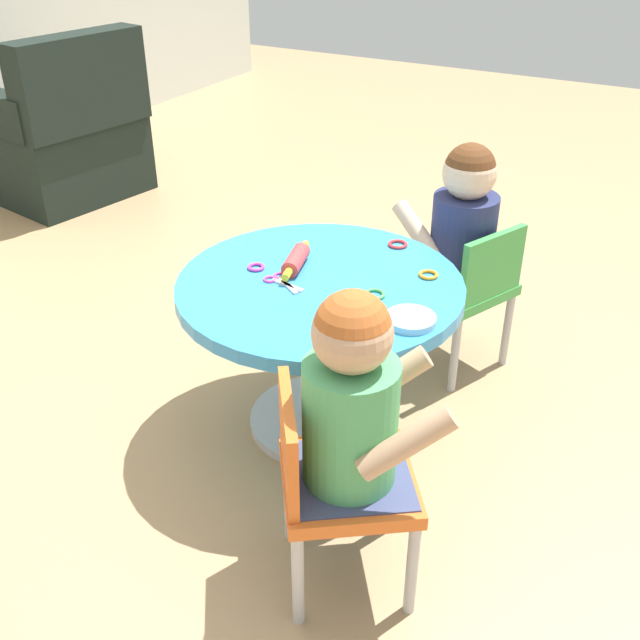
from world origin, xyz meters
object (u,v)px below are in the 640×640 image
object	(u,v)px
armchair_dark	(62,138)
rolling_pin	(296,260)
child_chair_right	(465,288)
seated_child_right	(463,221)
child_chair_left	(334,480)
craft_table	(320,322)
seated_child_left	(353,399)
craft_scissors	(281,281)

from	to	relation	value
armchair_dark	rolling_pin	xyz separation A→B (m)	(-1.03, -2.04, 0.22)
child_chair_right	seated_child_right	size ratio (longest dim) A/B	1.05
child_chair_left	armchair_dark	size ratio (longest dim) A/B	0.63
armchair_dark	craft_table	bearing A→B (deg)	-116.44
rolling_pin	child_chair_right	bearing A→B (deg)	-36.72
child_chair_left	seated_child_left	xyz separation A→B (m)	(0.02, -0.03, 0.23)
craft_table	rolling_pin	world-z (taller)	rolling_pin
craft_table	armchair_dark	world-z (taller)	armchair_dark
seated_child_left	rolling_pin	xyz separation A→B (m)	(0.52, 0.45, -0.00)
rolling_pin	child_chair_left	bearing A→B (deg)	-142.16
child_chair_right	craft_scissors	bearing A→B (deg)	148.61
child_chair_left	seated_child_right	xyz separation A→B (m)	(1.04, 0.09, 0.23)
seated_child_left	armchair_dark	bearing A→B (deg)	58.27
craft_table	rolling_pin	bearing A→B (deg)	68.50
craft_table	child_chair_right	distance (m)	0.59
child_chair_left	rolling_pin	world-z (taller)	rolling_pin
seated_child_left	craft_scissors	distance (m)	0.61
seated_child_left	rolling_pin	size ratio (longest dim) A/B	2.24
rolling_pin	craft_table	bearing A→B (deg)	-111.50
craft_table	seated_child_right	world-z (taller)	seated_child_right
seated_child_right	child_chair_right	bearing A→B (deg)	-112.86
child_chair_left	child_chair_right	bearing A→B (deg)	3.04
seated_child_right	armchair_dark	distance (m)	2.44
armchair_dark	rolling_pin	world-z (taller)	armchair_dark
rolling_pin	craft_scissors	xyz separation A→B (m)	(-0.10, -0.01, -0.02)
armchair_dark	rolling_pin	distance (m)	2.30
craft_table	craft_scissors	size ratio (longest dim) A/B	5.73
child_chair_right	rolling_pin	world-z (taller)	rolling_pin
craft_table	child_chair_left	size ratio (longest dim) A/B	1.52
rolling_pin	seated_child_right	bearing A→B (deg)	-33.02
seated_child_left	seated_child_right	distance (m)	1.03
craft_scissors	armchair_dark	bearing A→B (deg)	61.28
seated_child_right	rolling_pin	distance (m)	0.60
seated_child_left	child_chair_right	xyz separation A→B (m)	(1.00, 0.09, -0.23)
child_chair_left	child_chair_right	size ratio (longest dim) A/B	1.00
child_chair_left	child_chair_right	xyz separation A→B (m)	(1.03, 0.05, 0.00)
seated_child_right	craft_scissors	distance (m)	0.68
craft_table	seated_child_left	xyz separation A→B (m)	(-0.47, -0.35, 0.16)
craft_table	seated_child_left	world-z (taller)	seated_child_left
child_chair_right	craft_scissors	distance (m)	0.71
child_chair_left	child_chair_right	distance (m)	1.03
child_chair_left	seated_child_right	bearing A→B (deg)	5.01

